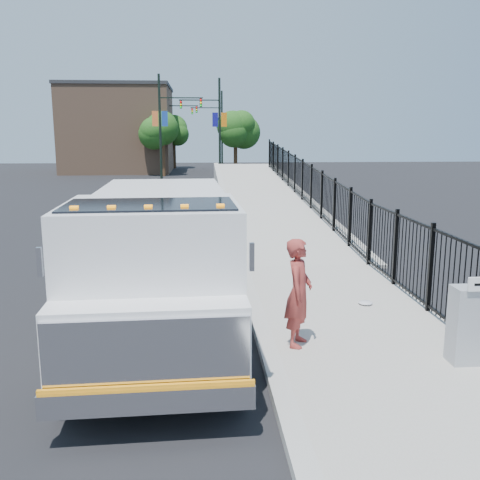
{
  "coord_description": "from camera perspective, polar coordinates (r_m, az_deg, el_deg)",
  "views": [
    {
      "loc": [
        -1.11,
        -10.26,
        3.73
      ],
      "look_at": [
        -0.2,
        2.0,
        1.27
      ],
      "focal_mm": 40.0,
      "sensor_mm": 36.0,
      "label": 1
    }
  ],
  "objects": [
    {
      "name": "ground",
      "position": [
        10.97,
        1.85,
        -8.57
      ],
      "size": [
        120.0,
        120.0,
        0.0
      ],
      "primitive_type": "plane",
      "color": "black",
      "rests_on": "ground"
    },
    {
      "name": "sidewalk",
      "position": [
        9.53,
        15.01,
        -11.74
      ],
      "size": [
        3.55,
        12.0,
        0.12
      ],
      "primitive_type": "cube",
      "color": "#9E998E",
      "rests_on": "ground"
    },
    {
      "name": "curb",
      "position": [
        9.1,
        3.21,
        -12.37
      ],
      "size": [
        0.3,
        12.0,
        0.16
      ],
      "primitive_type": "cube",
      "color": "#ADAAA3",
      "rests_on": "ground"
    },
    {
      "name": "ramp",
      "position": [
        26.72,
        2.78,
        3.27
      ],
      "size": [
        3.95,
        24.06,
        3.19
      ],
      "primitive_type": "cube",
      "rotation": [
        0.06,
        0.0,
        0.0
      ],
      "color": "#9E998E",
      "rests_on": "ground"
    },
    {
      "name": "iron_fence",
      "position": [
        22.92,
        7.56,
        4.12
      ],
      "size": [
        0.1,
        28.0,
        1.8
      ],
      "primitive_type": "cube",
      "color": "black",
      "rests_on": "ground"
    },
    {
      "name": "truck",
      "position": [
        10.12,
        -8.62,
        -1.15
      ],
      "size": [
        2.92,
        8.23,
        2.79
      ],
      "rotation": [
        0.0,
        0.0,
        0.03
      ],
      "color": "black",
      "rests_on": "ground"
    },
    {
      "name": "worker",
      "position": [
        9.22,
        6.27,
        -5.6
      ],
      "size": [
        0.67,
        0.8,
        1.88
      ],
      "primitive_type": "imported",
      "rotation": [
        0.0,
        0.0,
        1.2
      ],
      "color": "maroon",
      "rests_on": "sidewalk"
    },
    {
      "name": "utility_cabinet",
      "position": [
        9.32,
        23.16,
        -8.33
      ],
      "size": [
        0.55,
        0.4,
        1.25
      ],
      "primitive_type": "cube",
      "color": "gray",
      "rests_on": "sidewalk"
    },
    {
      "name": "arrow_sign",
      "position": [
        8.92,
        24.17,
        -4.32
      ],
      "size": [
        0.35,
        0.04,
        0.22
      ],
      "primitive_type": "cube",
      "color": "white",
      "rests_on": "utility_cabinet"
    },
    {
      "name": "debris",
      "position": [
        11.87,
        13.24,
        -6.52
      ],
      "size": [
        0.31,
        0.31,
        0.08
      ],
      "primitive_type": "ellipsoid",
      "color": "silver",
      "rests_on": "sidewalk"
    },
    {
      "name": "light_pole_0",
      "position": [
        40.92,
        -8.09,
        12.09
      ],
      "size": [
        3.77,
        0.22,
        8.0
      ],
      "color": "black",
      "rests_on": "ground"
    },
    {
      "name": "light_pole_1",
      "position": [
        43.49,
        -2.6,
        12.13
      ],
      "size": [
        3.78,
        0.22,
        8.0
      ],
      "color": "black",
      "rests_on": "ground"
    },
    {
      "name": "light_pole_2",
      "position": [
        52.57,
        -7.67,
        11.9
      ],
      "size": [
        3.77,
        0.22,
        8.0
      ],
      "color": "black",
      "rests_on": "ground"
    },
    {
      "name": "light_pole_3",
      "position": [
        56.42,
        -2.25,
        11.94
      ],
      "size": [
        3.78,
        0.22,
        8.0
      ],
      "color": "black",
      "rests_on": "ground"
    },
    {
      "name": "tree_0",
      "position": [
        48.13,
        -8.25,
        11.47
      ],
      "size": [
        3.02,
        3.02,
        5.51
      ],
      "color": "#382314",
      "rests_on": "ground"
    },
    {
      "name": "tree_1",
      "position": [
        49.34,
        -0.49,
        11.57
      ],
      "size": [
        2.79,
        2.79,
        5.4
      ],
      "color": "#382314",
      "rests_on": "ground"
    },
    {
      "name": "tree_2",
      "position": [
        59.09,
        -7.08,
        11.45
      ],
      "size": [
        2.96,
        2.96,
        5.48
      ],
      "color": "#382314",
      "rests_on": "ground"
    },
    {
      "name": "building",
      "position": [
        54.83,
        -12.74,
        11.32
      ],
      "size": [
        10.0,
        10.0,
        8.0
      ],
      "primitive_type": "cube",
      "color": "#8C664C",
      "rests_on": "ground"
    }
  ]
}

